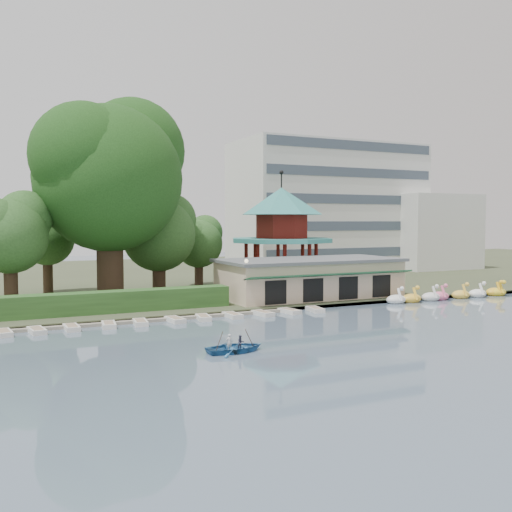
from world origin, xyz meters
TOP-DOWN VIEW (x-y plane):
  - ground_plane at (0.00, 0.00)m, footprint 220.00×220.00m
  - shore at (0.00, 52.00)m, footprint 220.00×70.00m
  - embankment at (0.00, 17.30)m, footprint 220.00×0.60m
  - dock at (-12.00, 17.20)m, footprint 34.00×1.60m
  - boathouse at (10.00, 21.97)m, footprint 18.60×9.39m
  - pavilion at (12.00, 32.00)m, footprint 12.40×12.40m
  - office_building at (32.67, 49.00)m, footprint 38.00×18.00m
  - hedge at (-15.00, 20.50)m, footprint 30.00×2.00m
  - lamp_post at (1.50, 19.00)m, footprint 0.36×0.36m
  - big_tree at (-8.81, 28.23)m, footprint 15.58×14.52m
  - small_trees at (-10.89, 31.31)m, footprint 38.99×16.25m
  - swan_boats at (24.11, 16.56)m, footprint 16.03×1.97m
  - moored_rowboats at (-10.21, 15.81)m, footprint 35.30×2.70m
  - rowboat_with_passengers at (-6.07, 4.07)m, footprint 5.22×3.79m

SIDE VIEW (x-z plane):
  - ground_plane at x=0.00m, z-range 0.00..0.00m
  - dock at x=-12.00m, z-range 0.00..0.24m
  - embankment at x=0.00m, z-range 0.00..0.30m
  - moored_rowboats at x=-10.21m, z-range 0.00..0.36m
  - shore at x=0.00m, z-range 0.00..0.40m
  - swan_boats at x=24.11m, z-range -0.56..1.35m
  - rowboat_with_passengers at x=-6.07m, z-range -0.47..1.54m
  - hedge at x=-15.00m, z-range 0.40..2.20m
  - boathouse at x=10.00m, z-range 0.42..4.32m
  - lamp_post at x=1.50m, z-range 1.20..5.48m
  - small_trees at x=-10.89m, z-range 1.27..12.11m
  - pavilion at x=12.00m, z-range 0.73..14.23m
  - office_building at x=32.67m, z-range -0.27..19.73m
  - big_tree at x=-8.81m, z-range 3.14..23.34m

